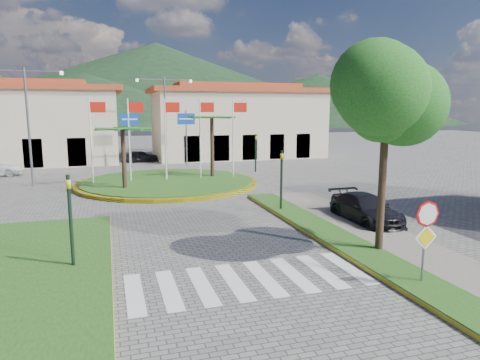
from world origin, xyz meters
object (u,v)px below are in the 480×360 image
object	(u,v)px
roundabout_island	(168,182)
stop_sign	(426,229)
car_dark_a	(140,156)
car_side_right	(366,209)
deciduous_tree	(386,112)
car_dark_b	(193,155)

from	to	relation	value
roundabout_island	stop_sign	world-z (taller)	roundabout_island
roundabout_island	car_dark_a	distance (m)	14.12
car_side_right	car_dark_a	bearing A→B (deg)	107.74
stop_sign	deciduous_tree	xyz separation A→B (m)	(0.60, 3.04, 3.38)
stop_sign	car_side_right	world-z (taller)	stop_sign
deciduous_tree	car_side_right	xyz separation A→B (m)	(2.00, 3.92, -4.52)
roundabout_island	car_dark_b	world-z (taller)	roundabout_island
stop_sign	car_side_right	distance (m)	7.51
car_side_right	roundabout_island	bearing A→B (deg)	120.50
car_dark_a	deciduous_tree	bearing A→B (deg)	-178.47
car_dark_a	stop_sign	bearing A→B (deg)	179.55
stop_sign	car_dark_b	xyz separation A→B (m)	(-0.50, 33.24, -1.15)
car_dark_a	roundabout_island	bearing A→B (deg)	173.41
deciduous_tree	stop_sign	bearing A→B (deg)	-101.18
car_dark_a	car_side_right	size ratio (longest dim) A/B	0.75
deciduous_tree	car_dark_a	bearing A→B (deg)	101.51
car_dark_b	car_side_right	xyz separation A→B (m)	(3.10, -26.28, 0.01)
stop_sign	deciduous_tree	bearing A→B (deg)	78.82
roundabout_island	car_side_right	bearing A→B (deg)	-60.19
roundabout_island	car_side_right	world-z (taller)	roundabout_island
stop_sign	car_dark_a	bearing A→B (deg)	99.53
stop_sign	car_side_right	bearing A→B (deg)	69.50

